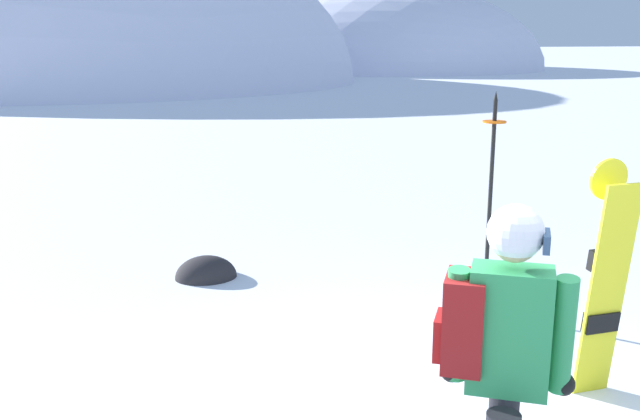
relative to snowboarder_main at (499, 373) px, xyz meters
The scene contains 6 objects.
ridge_peak_main 39.30m from the snowboarder_main, 93.73° to the left, with size 30.87×27.79×17.59m.
ridge_peak_far 53.57m from the snowboarder_main, 68.67° to the left, with size 25.44×22.90×12.71m.
snowboarder_main is the anchor object (origin of this frame).
spare_snowboard 1.89m from the snowboarder_main, 37.29° to the left, with size 0.28×0.21×1.65m.
piste_marker_near 3.17m from the snowboarder_main, 60.49° to the left, with size 0.20×0.20×1.98m.
rock_mid 4.62m from the snowboarder_main, 98.64° to the left, with size 0.64×0.54×0.45m.
Camera 1 is at (-1.82, -3.06, 2.42)m, focal length 40.78 mm.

